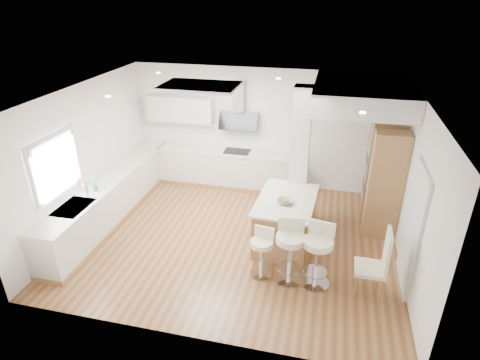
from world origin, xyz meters
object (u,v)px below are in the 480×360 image
(dining_chair, at_px, (378,262))
(bar_stool_a, at_px, (262,250))
(peninsula, at_px, (285,221))
(bar_stool_b, at_px, (290,248))
(bar_stool_c, at_px, (318,252))

(dining_chair, bearing_deg, bar_stool_a, 178.51)
(peninsula, relative_size, dining_chair, 1.35)
(dining_chair, bearing_deg, bar_stool_b, 178.04)
(bar_stool_c, height_order, dining_chair, dining_chair)
(bar_stool_b, relative_size, dining_chair, 0.93)
(bar_stool_c, relative_size, dining_chair, 0.93)
(dining_chair, bearing_deg, peninsula, 145.63)
(peninsula, xyz_separation_m, bar_stool_c, (0.64, -1.04, 0.14))
(bar_stool_c, xyz_separation_m, dining_chair, (0.91, -0.06, 0.02))
(bar_stool_b, distance_m, bar_stool_c, 0.44)
(peninsula, relative_size, bar_stool_b, 1.46)
(bar_stool_a, bearing_deg, bar_stool_c, 6.60)
(bar_stool_c, bearing_deg, bar_stool_a, -170.81)
(bar_stool_a, height_order, bar_stool_b, bar_stool_b)
(peninsula, relative_size, bar_stool_c, 1.46)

